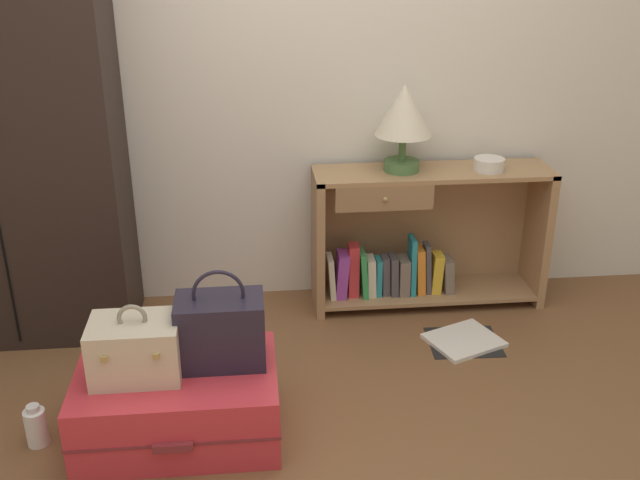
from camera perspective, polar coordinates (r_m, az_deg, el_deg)
The scene contains 10 objects.
ground_plane at distance 2.73m, azimuth -0.87°, elevation -18.01°, with size 9.00×9.00×0.00m, color brown.
back_wall at distance 3.58m, azimuth -3.16°, elevation 15.31°, with size 6.40×0.10×2.60m, color silver.
bookshelf at distance 3.73m, azimuth 7.52°, elevation -0.06°, with size 1.15×0.32×0.70m.
table_lamp at distance 3.50m, azimuth 6.46°, elevation 9.57°, with size 0.27×0.27×0.41m.
bowl at distance 3.63m, azimuth 12.87°, elevation 5.70°, with size 0.15×0.15×0.06m, color silver.
suitcase_large at distance 2.90m, azimuth -10.83°, elevation -12.16°, with size 0.75×0.53×0.28m.
train_case at distance 2.77m, azimuth -14.00°, elevation -8.10°, with size 0.32×0.24×0.29m.
handbag at distance 2.77m, azimuth -7.66°, elevation -6.86°, with size 0.32×0.20×0.38m.
bottle at distance 3.02m, azimuth -21.00°, elevation -13.24°, with size 0.08×0.08×0.17m.
open_book_on_floor at distance 3.53m, azimuth 11.00°, elevation -7.61°, with size 0.39×0.36×0.02m.
Camera 1 is at (-0.17, -2.04, 1.81)m, focal length 41.59 mm.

